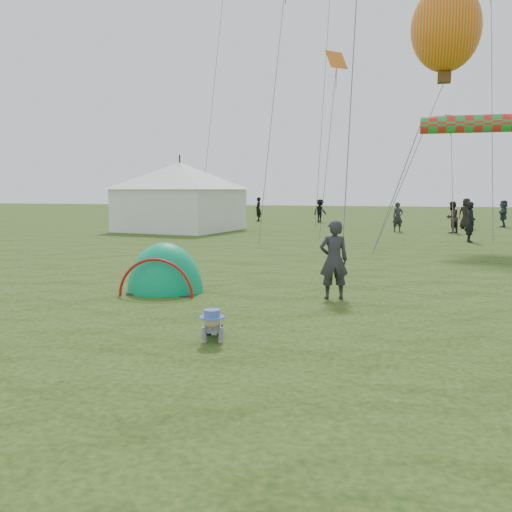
% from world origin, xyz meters
% --- Properties ---
extents(ground, '(140.00, 140.00, 0.00)m').
position_xyz_m(ground, '(0.00, 0.00, 0.00)').
color(ground, '#18340F').
extents(crawling_toddler, '(0.65, 0.79, 0.52)m').
position_xyz_m(crawling_toddler, '(-0.85, -0.59, 0.26)').
color(crawling_toddler, black).
rests_on(crawling_toddler, ground).
extents(popup_tent, '(1.82, 1.55, 2.20)m').
position_xyz_m(popup_tent, '(-3.24, 3.00, 0.00)').
color(popup_tent, '#05976C').
rests_on(popup_tent, ground).
extents(standing_adult, '(0.69, 0.56, 1.64)m').
position_xyz_m(standing_adult, '(0.49, 3.14, 0.82)').
color(standing_adult, '#2C2A31').
rests_on(standing_adult, ground).
extents(event_marquee, '(6.70, 6.70, 3.99)m').
position_xyz_m(event_marquee, '(-10.22, 20.68, 2.00)').
color(event_marquee, white).
rests_on(event_marquee, ground).
extents(crowd_person_0, '(0.68, 0.57, 1.58)m').
position_xyz_m(crowd_person_0, '(1.36, 22.77, 0.79)').
color(crowd_person_0, '#27282C').
rests_on(crowd_person_0, ground).
extents(crowd_person_3, '(1.12, 1.15, 1.58)m').
position_xyz_m(crowd_person_3, '(-4.00, 30.47, 0.79)').
color(crowd_person_3, black).
rests_on(crowd_person_3, ground).
extents(crowd_person_4, '(0.70, 0.92, 1.68)m').
position_xyz_m(crowd_person_4, '(-7.97, 19.42, 0.84)').
color(crowd_person_4, '#2D2721').
rests_on(crowd_person_4, ground).
extents(crowd_person_5, '(1.50, 1.29, 1.63)m').
position_xyz_m(crowd_person_5, '(-10.10, 24.23, 0.82)').
color(crowd_person_5, black).
rests_on(crowd_person_5, ground).
extents(crowd_person_6, '(0.66, 0.74, 1.71)m').
position_xyz_m(crowd_person_6, '(-8.48, 30.81, 0.85)').
color(crowd_person_6, black).
rests_on(crowd_person_6, ground).
extents(crowd_person_7, '(0.97, 1.01, 1.65)m').
position_xyz_m(crowd_person_7, '(4.07, 22.49, 0.82)').
color(crowd_person_7, '#2E211E').
rests_on(crowd_person_7, ground).
extents(crowd_person_8, '(0.64, 1.11, 1.78)m').
position_xyz_m(crowd_person_8, '(-19.04, 30.02, 0.89)').
color(crowd_person_8, '#2F3F4B').
rests_on(crowd_person_8, ground).
extents(crowd_person_10, '(1.01, 0.84, 1.76)m').
position_xyz_m(crowd_person_10, '(5.10, 26.34, 0.88)').
color(crowd_person_10, black).
rests_on(crowd_person_10, ground).
extents(crowd_person_11, '(0.62, 1.54, 1.62)m').
position_xyz_m(crowd_person_11, '(7.39, 28.36, 0.81)').
color(crowd_person_11, '#29373E').
rests_on(crowd_person_11, ground).
extents(crowd_person_12, '(0.51, 0.69, 1.74)m').
position_xyz_m(crowd_person_12, '(4.50, 17.48, 0.87)').
color(crowd_person_12, black).
rests_on(crowd_person_12, ground).
extents(balloon_kite, '(2.95, 2.95, 4.13)m').
position_xyz_m(balloon_kite, '(3.23, 17.97, 8.89)').
color(balloon_kite, orange).
extents(rainbow_tube_kite, '(5.52, 0.64, 0.64)m').
position_xyz_m(rainbow_tube_kite, '(5.01, 13.72, 4.61)').
color(rainbow_tube_kite, red).
extents(diamond_kite_1, '(1.17, 1.17, 0.95)m').
position_xyz_m(diamond_kite_1, '(-1.90, 21.68, 8.87)').
color(diamond_kite_1, orange).
extents(diamond_kite_11, '(0.75, 0.75, 0.61)m').
position_xyz_m(diamond_kite_11, '(4.05, 25.75, 6.12)').
color(diamond_kite_11, '#CF587B').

